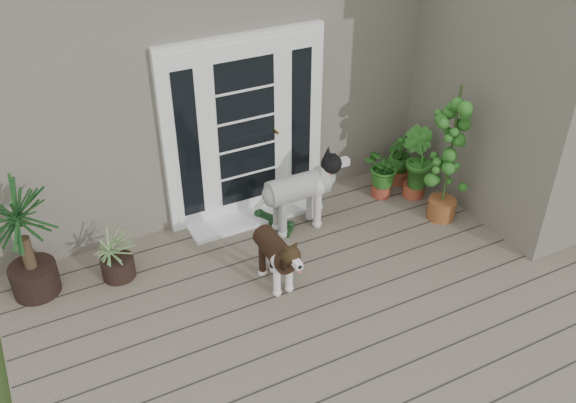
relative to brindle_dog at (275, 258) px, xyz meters
name	(u,v)px	position (x,y,z in m)	size (l,w,h in m)	color
deck	(361,323)	(0.50, -0.85, -0.38)	(6.20, 4.60, 0.12)	#6B5B4C
house_main	(195,39)	(0.50, 3.40, 1.11)	(7.40, 4.00, 3.10)	#665E54
house_wing	(533,83)	(3.40, 0.25, 1.11)	(1.60, 2.40, 3.10)	#665E54
door_unit	(245,129)	(0.30, 1.35, 0.76)	(1.90, 0.14, 2.15)	white
door_step	(255,216)	(0.30, 1.15, -0.29)	(1.60, 0.40, 0.05)	white
brindle_dog	(275,258)	(0.00, 0.00, 0.00)	(0.32, 0.76, 0.63)	#301C11
white_dog	(298,198)	(0.65, 0.75, 0.08)	(0.41, 0.95, 0.79)	silver
spider_plant	(115,253)	(-1.40, 0.83, -0.01)	(0.57, 0.57, 0.61)	#84985D
yucca	(24,241)	(-2.19, 0.97, 0.32)	(0.87, 0.87, 1.26)	black
herb_a	(383,173)	(1.89, 0.88, 0.01)	(0.50, 0.50, 0.64)	#26601B
herb_b	(416,172)	(2.24, 0.69, 0.02)	(0.45, 0.45, 0.68)	#184F16
herb_c	(399,163)	(2.27, 1.06, -0.05)	(0.34, 0.34, 0.53)	#1B601E
sapling	(450,153)	(2.24, 0.16, 0.55)	(0.51, 0.51, 1.73)	#19581F
clog_left	(266,217)	(0.39, 1.04, -0.27)	(0.15, 0.31, 0.09)	black
clog_right	(288,229)	(0.51, 0.72, -0.28)	(0.12, 0.26, 0.08)	black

